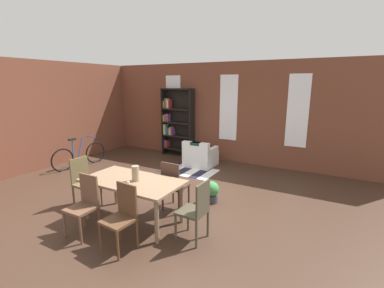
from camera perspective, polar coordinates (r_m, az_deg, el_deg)
name	(u,v)px	position (r m, az deg, el deg)	size (l,w,h in m)	color
ground_plane	(164,201)	(5.63, -5.97, -11.95)	(10.82, 10.82, 0.00)	#3F2B20
back_wall_brick	(229,113)	(8.24, 7.84, 6.56)	(9.33, 0.12, 2.95)	brown
left_wall_brick	(31,117)	(8.37, -30.75, 4.99)	(0.12, 7.81, 2.95)	brown
window_pane_0	(173,105)	(9.05, -3.93, 8.14)	(0.55, 0.02, 1.92)	white
window_pane_1	(228,108)	(8.16, 7.69, 7.55)	(0.55, 0.02, 1.92)	white
window_pane_2	(298,111)	(7.67, 21.39, 6.46)	(0.55, 0.02, 1.92)	white
dining_table	(132,185)	(4.75, -12.45, -8.39)	(1.72, 0.91, 0.75)	#82664C
vase_on_table	(135,173)	(4.62, -11.82, -6.08)	(0.12, 0.12, 0.26)	#998466
tealight_candle_0	(128,182)	(4.58, -13.29, -7.85)	(0.04, 0.04, 0.03)	silver
dining_chair_head_right	(196,209)	(4.15, 0.89, -13.53)	(0.41, 0.41, 0.95)	#443E2D
dining_chair_head_left	(84,180)	(5.65, -21.83, -7.14)	(0.42, 0.42, 0.95)	brown
dining_chair_near_left	(84,203)	(4.64, -21.72, -11.52)	(0.40, 0.40, 0.95)	brown
dining_chair_far_right	(174,184)	(5.08, -3.92, -8.45)	(0.40, 0.40, 0.95)	#422A22
dining_chair_near_right	(122,215)	(4.11, -14.57, -14.24)	(0.43, 0.43, 0.95)	#553621
bookshelf_tall	(176,122)	(8.86, -3.42, 4.64)	(1.09, 0.31, 2.18)	black
armchair_white	(200,156)	(7.80, 1.71, -2.64)	(0.81, 0.81, 0.75)	white
bicycle_second	(80,155)	(8.37, -22.60, -2.22)	(0.44, 1.67, 0.89)	black
potted_plant_by_shelf	(211,191)	(5.50, 4.08, -9.94)	(0.31, 0.31, 0.44)	#333338
striped_rug	(189,171)	(7.44, -0.73, -5.62)	(1.49, 0.95, 0.01)	#1E1E33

